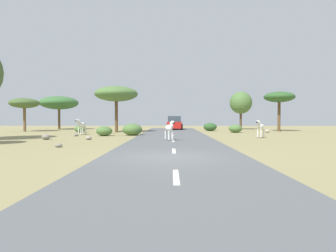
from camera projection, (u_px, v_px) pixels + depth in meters
ground_plane at (168, 158)px, 11.79m from camera, size 90.00×90.00×0.00m
road at (174, 157)px, 11.79m from camera, size 6.00×64.00×0.05m
lane_markings at (175, 160)px, 10.79m from camera, size 0.16×56.00×0.01m
zebra_0 at (169, 128)px, 19.99m from camera, size 0.80×1.40×1.40m
zebra_1 at (260, 127)px, 23.18m from camera, size 1.07×1.34×1.44m
zebra_2 at (81, 125)px, 27.20m from camera, size 0.74×1.55×1.51m
car_0 at (175, 123)px, 38.56m from camera, size 2.21×4.43×1.74m
tree_0 at (279, 97)px, 34.09m from camera, size 3.50×3.50×4.61m
tree_1 at (241, 103)px, 39.34m from camera, size 2.97×2.97×5.08m
tree_3 at (116, 94)px, 31.81m from camera, size 4.66×4.66×4.99m
tree_5 at (59, 103)px, 39.36m from camera, size 5.05×5.05×4.46m
tree_6 at (24, 103)px, 33.57m from camera, size 3.30×3.30×3.83m
bush_0 at (80, 129)px, 31.63m from camera, size 1.26×1.14×0.76m
bush_1 at (132, 130)px, 26.44m from camera, size 1.77×1.59×1.06m
bush_2 at (210, 127)px, 35.25m from camera, size 1.59×1.43×0.95m
bush_3 at (235, 129)px, 31.35m from camera, size 1.42×1.28×0.85m
bush_4 at (104, 131)px, 25.78m from camera, size 1.42×1.27×0.85m
rock_0 at (59, 145)px, 15.90m from camera, size 0.41×0.31×0.22m
rock_1 at (89, 138)px, 21.42m from camera, size 0.44×0.47×0.26m
rock_2 at (267, 131)px, 31.11m from camera, size 0.46×0.47×0.34m
rock_3 at (76, 135)px, 25.23m from camera, size 0.38×0.37×0.24m
rock_4 at (46, 137)px, 21.42m from camera, size 0.62×0.57×0.40m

